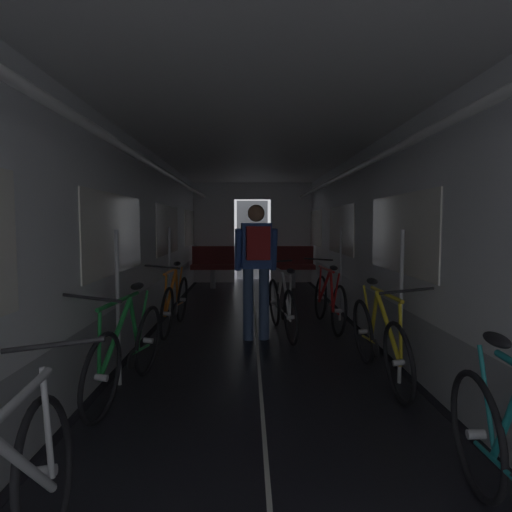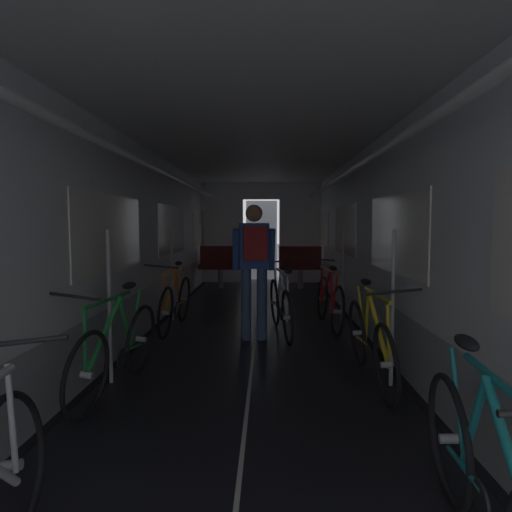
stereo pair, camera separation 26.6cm
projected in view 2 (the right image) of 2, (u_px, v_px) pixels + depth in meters
train_car_shell at (255, 203)px, 5.35m from camera, size 3.14×12.34×2.57m
bench_seat_far_left at (221, 263)px, 9.92m from camera, size 0.98×0.51×0.95m
bench_seat_far_right at (300, 263)px, 9.87m from camera, size 0.98×0.51×0.95m
bicycle_green at (117, 349)px, 3.74m from camera, size 0.47×1.69×0.95m
bicycle_teal at (488, 487)px, 1.78m from camera, size 0.44×1.69×0.94m
bicycle_yellow at (370, 341)px, 3.99m from camera, size 0.44×1.69×0.95m
bicycle_red at (329, 301)px, 6.07m from camera, size 0.44×1.69×0.95m
bicycle_orange at (175, 302)px, 6.01m from camera, size 0.44×1.69×0.95m
person_cyclist_aisle at (254, 259)px, 5.40m from camera, size 0.55×0.41×1.69m
bicycle_white_in_aisle at (281, 306)px, 5.71m from camera, size 0.44×1.68×0.94m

